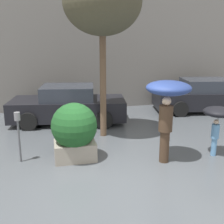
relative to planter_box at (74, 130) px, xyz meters
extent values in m
plane|color=#51565B|center=(0.60, -1.16, -0.76)|extent=(40.00, 40.00, 0.00)
cube|color=gray|center=(0.60, 5.34, 2.24)|extent=(18.00, 0.30, 6.00)
cube|color=#9E9384|center=(0.00, 0.00, -0.53)|extent=(1.01, 0.70, 0.46)
sphere|color=#1E5123|center=(0.00, 0.00, 0.12)|extent=(1.13, 1.13, 1.13)
cylinder|color=#473323|center=(2.11, -0.65, -0.36)|extent=(0.23, 0.23, 0.79)
cylinder|color=#473323|center=(2.11, -0.65, 0.35)|extent=(0.33, 0.33, 0.63)
sphere|color=beige|center=(2.11, -0.65, 0.77)|extent=(0.22, 0.22, 0.22)
cylinder|color=#4C4C51|center=(2.20, -0.53, 0.72)|extent=(0.02, 0.02, 0.68)
ellipsoid|color=navy|center=(2.20, -0.53, 1.06)|extent=(1.07, 1.07, 0.34)
cylinder|color=#669ED1|center=(3.52, -0.59, -0.52)|extent=(0.14, 0.14, 0.47)
cylinder|color=#669ED1|center=(3.52, -0.59, -0.10)|extent=(0.20, 0.20, 0.37)
sphere|color=beige|center=(3.52, -0.59, 0.15)|extent=(0.13, 0.13, 0.13)
cylinder|color=#4C4C51|center=(3.59, -0.54, 0.15)|extent=(0.02, 0.02, 0.48)
ellipsoid|color=black|center=(3.59, -0.54, 0.39)|extent=(0.78, 0.78, 0.25)
cube|color=black|center=(0.12, 3.32, -0.25)|extent=(4.26, 2.35, 0.68)
cube|color=#2D333D|center=(0.12, 3.32, 0.33)|extent=(2.03, 1.73, 0.48)
cylinder|color=black|center=(-1.26, 2.68, -0.46)|extent=(0.63, 0.32, 0.60)
cylinder|color=black|center=(-0.98, 4.37, -0.46)|extent=(0.63, 0.32, 0.60)
cylinder|color=black|center=(1.21, 2.27, -0.46)|extent=(0.63, 0.32, 0.60)
cylinder|color=black|center=(1.49, 3.96, -0.46)|extent=(0.63, 0.32, 0.60)
cube|color=black|center=(5.82, 3.69, -0.25)|extent=(4.40, 2.41, 0.68)
cube|color=#2D333D|center=(5.82, 3.69, 0.33)|extent=(2.10, 1.76, 0.48)
cylinder|color=black|center=(4.40, 3.07, -0.46)|extent=(0.63, 0.32, 0.60)
cylinder|color=black|center=(4.70, 4.76, -0.46)|extent=(0.63, 0.32, 0.60)
cylinder|color=brown|center=(1.05, 1.59, 0.91)|extent=(0.19, 0.19, 3.34)
ellipsoid|color=#4C4733|center=(1.05, 1.59, 3.19)|extent=(2.24, 2.24, 1.90)
cylinder|color=#595B60|center=(-1.32, 0.15, -0.23)|extent=(0.05, 0.05, 1.06)
cylinder|color=gray|center=(-1.32, 0.15, 0.40)|extent=(0.14, 0.14, 0.20)
camera|label=1|loc=(-0.60, -6.59, 2.18)|focal=45.00mm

